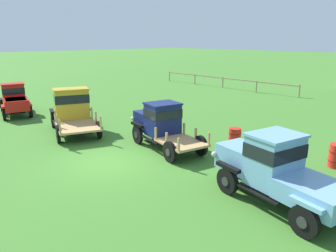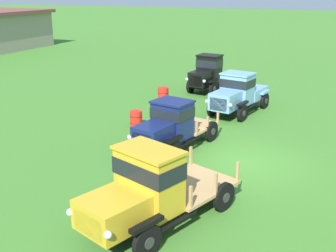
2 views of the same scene
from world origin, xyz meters
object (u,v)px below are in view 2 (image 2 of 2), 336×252
vintage_truck_back_of_row (208,73)px  oil_drum_beside_row (163,96)px  vintage_truck_far_side (238,93)px  oil_drum_near_fence (136,119)px  vintage_truck_midrow_center (170,126)px  vintage_truck_second_in_line (146,189)px

vintage_truck_back_of_row → oil_drum_beside_row: vintage_truck_back_of_row is taller
vintage_truck_far_side → vintage_truck_back_of_row: 5.09m
oil_drum_beside_row → oil_drum_near_fence: oil_drum_beside_row is taller
vintage_truck_far_side → oil_drum_near_fence: bearing=137.6°
vintage_truck_midrow_center → vintage_truck_back_of_row: vintage_truck_back_of_row is taller
vintage_truck_back_of_row → oil_drum_near_fence: (-8.39, 0.92, -0.80)m
vintage_truck_second_in_line → vintage_truck_midrow_center: vintage_truck_second_in_line is taller
vintage_truck_midrow_center → vintage_truck_far_side: (6.59, -1.16, -0.01)m
vintage_truck_second_in_line → vintage_truck_midrow_center: size_ratio=1.13×
oil_drum_near_fence → vintage_truck_midrow_center: bearing=-130.1°
vintage_truck_back_of_row → oil_drum_near_fence: size_ratio=5.88×
vintage_truck_far_side → oil_drum_beside_row: size_ratio=5.11×
vintage_truck_far_side → vintage_truck_back_of_row: size_ratio=1.01×
vintage_truck_second_in_line → vintage_truck_far_side: 12.21m
vintage_truck_second_in_line → vintage_truck_back_of_row: size_ratio=1.15×
oil_drum_beside_row → vintage_truck_midrow_center: bearing=-154.2°
vintage_truck_second_in_line → vintage_truck_midrow_center: bearing=16.4°
oil_drum_beside_row → vintage_truck_back_of_row: bearing=-20.8°
vintage_truck_second_in_line → vintage_truck_back_of_row: bearing=12.0°
oil_drum_near_fence → vintage_truck_back_of_row: bearing=-6.3°
vintage_truck_midrow_center → vintage_truck_back_of_row: (10.71, 1.83, 0.07)m
vintage_truck_second_in_line → oil_drum_beside_row: bearing=21.7°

